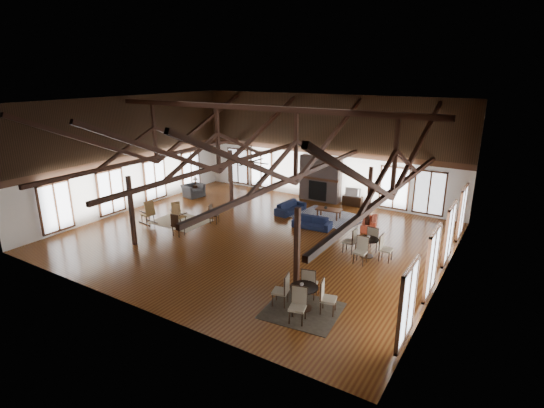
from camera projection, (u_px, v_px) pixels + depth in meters
The scene contains 31 objects.
floor at pixel (256, 237), 19.30m from camera, with size 16.00×16.00×0.00m, color brown.
ceiling at pixel (254, 102), 17.49m from camera, with size 16.00×14.00×0.02m, color black.
wall_back at pixel (324, 148), 24.07m from camera, with size 16.00×0.02×6.00m, color white.
wall_front at pixel (125, 218), 12.72m from camera, with size 16.00×0.02×6.00m, color white.
wall_left at pixel (130, 154), 22.41m from camera, with size 0.02×14.00×6.00m, color white.
wall_right at pixel (451, 201), 14.38m from camera, with size 0.02×14.00×6.00m, color white.
roof_truss at pixel (255, 149), 18.09m from camera, with size 15.60×14.07×3.14m.
post_grid at pixel (255, 205), 18.84m from camera, with size 8.16×7.16×3.05m.
fireplace at pixel (320, 179), 24.32m from camera, with size 2.50×0.69×2.60m.
ceiling_fan at pixel (251, 161), 17.11m from camera, with size 1.60×1.60×0.75m.
sofa_navy_front at pixel (312, 223), 20.31m from camera, with size 1.86×0.73×0.54m, color #161E3D.
sofa_navy_left at pixel (291, 207), 22.50m from camera, with size 0.76×1.93×0.56m, color #121A34.
sofa_orange at pixel (369, 223), 20.34m from camera, with size 0.69×1.76×0.52m, color #AB3A21.
coffee_table at pixel (329, 210), 21.63m from camera, with size 1.33×0.76×0.49m.
vase at pixel (326, 207), 21.58m from camera, with size 0.18×0.18×0.18m, color #B2B2B2.
armchair at pixel (193, 190), 25.36m from camera, with size 0.99×1.14×0.74m, color #29292B.
side_table_lamp at pixel (196, 187), 25.82m from camera, with size 0.45×0.45×1.15m.
rocking_chair_a at pixel (176, 212), 21.26m from camera, with size 0.87×0.78×1.00m.
rocking_chair_b at pixel (178, 215), 20.58m from camera, with size 0.53×0.89×1.10m.
rocking_chair_c at pixel (149, 213), 20.80m from camera, with size 0.97×0.60×1.17m.
side_chair_a at pixel (212, 212), 20.86m from camera, with size 0.52×0.52×0.96m.
side_chair_b at pixel (177, 223), 19.17m from camera, with size 0.46×0.46×1.08m.
cafe_table_near at pixel (304, 294), 13.32m from camera, with size 2.11×2.11×1.08m.
cafe_table_far at pixel (367, 244), 17.10m from camera, with size 2.03×2.03×1.06m.
cup_near at pixel (302, 284), 13.29m from camera, with size 0.12×0.12×0.09m, color #B2B2B2.
cup_far at pixel (368, 237), 17.09m from camera, with size 0.13×0.13×0.10m, color #B2B2B2.
tv_console at pixel (352, 201), 23.69m from camera, with size 1.08×0.41×0.54m, color black.
television at pixel (353, 192), 23.53m from camera, with size 0.87×0.11×0.50m, color #B2B2B2.
rug_tan at pixel (181, 221), 21.26m from camera, with size 2.63×2.06×0.01m, color tan.
rug_navy at pixel (329, 217), 21.88m from camera, with size 3.39×2.54×0.01m, color #1B244D.
rug_dark at pixel (302, 310), 13.36m from camera, with size 2.29×2.08×0.01m, color black.
Camera 1 is at (10.07, -14.88, 7.24)m, focal length 28.00 mm.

